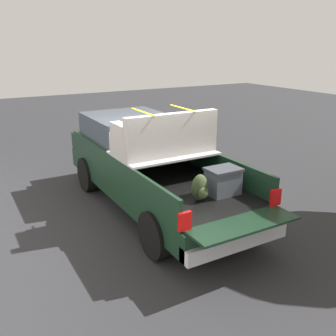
# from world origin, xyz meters

# --- Properties ---
(ground_plane) EXTENTS (40.00, 40.00, 0.00)m
(ground_plane) POSITION_xyz_m (0.00, 0.00, 0.00)
(ground_plane) COLOR #262628
(pickup_truck) EXTENTS (6.05, 2.06, 2.23)m
(pickup_truck) POSITION_xyz_m (0.37, -0.00, 0.96)
(pickup_truck) COLOR black
(pickup_truck) RESTS_ON ground_plane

